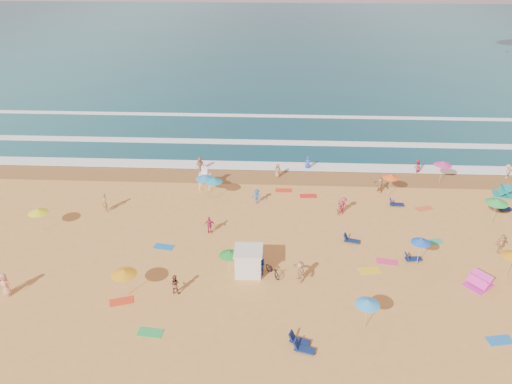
{
  "coord_description": "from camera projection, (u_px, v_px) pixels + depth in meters",
  "views": [
    {
      "loc": [
        -0.68,
        -36.32,
        24.02
      ],
      "look_at": [
        -2.69,
        6.0,
        1.5
      ],
      "focal_mm": 35.0,
      "sensor_mm": 36.0,
      "label": 1
    }
  ],
  "objects": [
    {
      "name": "ground",
      "position": [
        284.0,
        240.0,
        43.28
      ],
      "size": [
        220.0,
        220.0,
        0.0
      ],
      "primitive_type": "plane",
      "color": "gold",
      "rests_on": "ground"
    },
    {
      "name": "bicycle",
      "position": [
        273.0,
        270.0,
        38.7
      ],
      "size": [
        1.6,
        1.92,
        0.98
      ],
      "primitive_type": "imported",
      "rotation": [
        0.0,
        0.0,
        0.6
      ],
      "color": "black",
      "rests_on": "ground"
    },
    {
      "name": "ocean",
      "position": [
        283.0,
        43.0,
        117.36
      ],
      "size": [
        220.0,
        140.0,
        0.18
      ],
      "primitive_type": "cube",
      "color": "#0C4756",
      "rests_on": "ground"
    },
    {
      "name": "loungers",
      "position": [
        380.0,
        268.0,
        39.51
      ],
      "size": [
        55.59,
        20.16,
        0.34
      ],
      "color": "#0E164A",
      "rests_on": "ground"
    },
    {
      "name": "cabana_roof",
      "position": [
        248.0,
        251.0,
        38.31
      ],
      "size": [
        2.2,
        2.2,
        0.12
      ],
      "primitive_type": "cube",
      "color": "silver",
      "rests_on": "cabana"
    },
    {
      "name": "surf_foam",
      "position": [
        283.0,
        145.0,
        62.03
      ],
      "size": [
        200.0,
        18.7,
        0.05
      ],
      "color": "white",
      "rests_on": "ground"
    },
    {
      "name": "beach_umbrellas",
      "position": [
        275.0,
        218.0,
        42.45
      ],
      "size": [
        63.23,
        29.98,
        0.77
      ],
      "color": "#D52F85",
      "rests_on": "ground"
    },
    {
      "name": "cabana",
      "position": [
        249.0,
        262.0,
        38.81
      ],
      "size": [
        2.0,
        2.0,
        2.0
      ],
      "primitive_type": "cube",
      "color": "silver",
      "rests_on": "ground"
    },
    {
      "name": "towels",
      "position": [
        316.0,
        251.0,
        41.77
      ],
      "size": [
        27.83,
        21.86,
        0.03
      ],
      "color": "red",
      "rests_on": "ground"
    },
    {
      "name": "lifeguard_stand",
      "position": [
        205.0,
        179.0,
        51.45
      ],
      "size": [
        1.2,
        1.2,
        2.1
      ],
      "primitive_type": null,
      "color": "white",
      "rests_on": "ground"
    },
    {
      "name": "wet_sand",
      "position": [
        283.0,
        177.0,
        54.3
      ],
      "size": [
        220.0,
        220.0,
        0.0
      ],
      "primitive_type": "plane",
      "color": "olive",
      "rests_on": "ground"
    },
    {
      "name": "beachgoers",
      "position": [
        302.0,
        210.0,
        46.34
      ],
      "size": [
        45.44,
        23.4,
        2.15
      ],
      "color": "#2445AA",
      "rests_on": "ground"
    },
    {
      "name": "popup_tents",
      "position": [
        494.0,
        228.0,
        43.96
      ],
      "size": [
        10.01,
        17.14,
        1.2
      ],
      "color": "#E031AB",
      "rests_on": "ground"
    }
  ]
}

